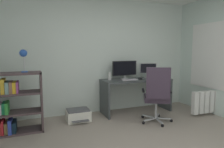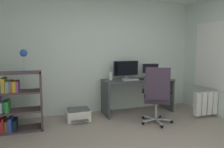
# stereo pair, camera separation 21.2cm
# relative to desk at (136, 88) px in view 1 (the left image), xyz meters

# --- Properties ---
(wall_back) EXTENTS (4.48, 0.10, 2.54)m
(wall_back) POSITION_rel_desk_xyz_m (-0.74, 0.39, 0.71)
(wall_back) COLOR silver
(wall_back) RESTS_ON ground
(window_pane) EXTENTS (0.01, 1.30, 1.35)m
(window_pane) POSITION_rel_desk_xyz_m (1.49, -0.78, 0.72)
(window_pane) COLOR white
(window_frame) EXTENTS (0.02, 1.38, 1.43)m
(window_frame) POSITION_rel_desk_xyz_m (1.49, -0.78, 0.72)
(window_frame) COLOR white
(desk) EXTENTS (1.55, 0.60, 0.75)m
(desk) POSITION_rel_desk_xyz_m (0.00, 0.00, 0.00)
(desk) COLOR #414748
(desk) RESTS_ON ground
(monitor_main) EXTENTS (0.60, 0.18, 0.41)m
(monitor_main) POSITION_rel_desk_xyz_m (-0.23, 0.13, 0.43)
(monitor_main) COLOR #B2B5B7
(monitor_main) RESTS_ON desk
(monitor_secondary) EXTENTS (0.41, 0.18, 0.34)m
(monitor_secondary) POSITION_rel_desk_xyz_m (0.38, 0.13, 0.40)
(monitor_secondary) COLOR #B2B5B7
(monitor_secondary) RESTS_ON desk
(keyboard) EXTENTS (0.34, 0.13, 0.02)m
(keyboard) POSITION_rel_desk_xyz_m (-0.21, -0.08, 0.20)
(keyboard) COLOR silver
(keyboard) RESTS_ON desk
(computer_mouse) EXTENTS (0.06, 0.10, 0.03)m
(computer_mouse) POSITION_rel_desk_xyz_m (0.06, -0.06, 0.21)
(computer_mouse) COLOR black
(computer_mouse) RESTS_ON desk
(desktop_speaker) EXTENTS (0.07, 0.07, 0.17)m
(desktop_speaker) POSITION_rel_desk_xyz_m (-0.61, 0.08, 0.28)
(desktop_speaker) COLOR silver
(desktop_speaker) RESTS_ON desk
(office_chair) EXTENTS (0.64, 0.66, 1.09)m
(office_chair) POSITION_rel_desk_xyz_m (0.00, -0.81, 0.03)
(office_chair) COLOR #B7BABC
(office_chair) RESTS_ON ground
(bookshelf) EXTENTS (0.80, 0.36, 1.03)m
(bookshelf) POSITION_rel_desk_xyz_m (-2.51, -0.30, -0.06)
(bookshelf) COLOR #48383B
(bookshelf) RESTS_ON ground
(desk_lamp) EXTENTS (0.12, 0.12, 0.38)m
(desk_lamp) POSITION_rel_desk_xyz_m (-2.29, -0.30, 0.76)
(desk_lamp) COLOR #2652B1
(desk_lamp) RESTS_ON bookshelf
(printer) EXTENTS (0.46, 0.45, 0.23)m
(printer) POSITION_rel_desk_xyz_m (-1.35, -0.11, -0.44)
(printer) COLOR white
(printer) RESTS_ON ground
(radiator) EXTENTS (0.97, 0.10, 0.47)m
(radiator) POSITION_rel_desk_xyz_m (1.40, -0.78, -0.26)
(radiator) COLOR white
(radiator) RESTS_ON ground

